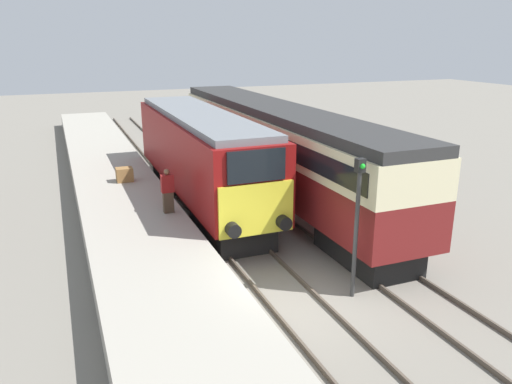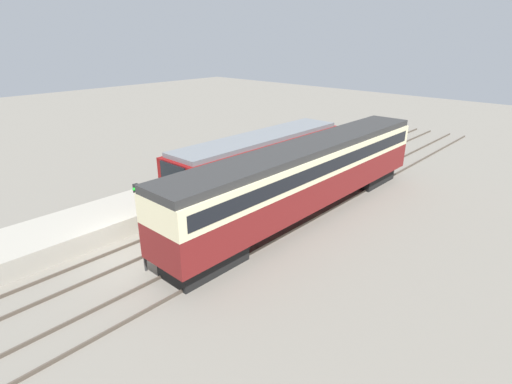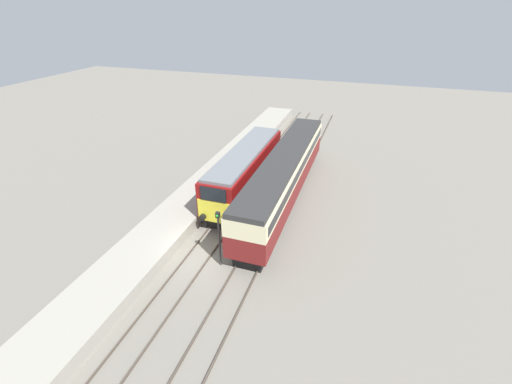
% 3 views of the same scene
% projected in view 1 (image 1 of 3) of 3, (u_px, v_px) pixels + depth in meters
% --- Properties ---
extents(ground_plane, '(120.00, 120.00, 0.00)m').
position_uv_depth(ground_plane, '(295.00, 305.00, 13.54)').
color(ground_plane, slate).
extents(platform_left, '(3.50, 50.00, 0.97)m').
position_uv_depth(platform_left, '(127.00, 212.00, 19.32)').
color(platform_left, '#9E998C').
rests_on(platform_left, ground_plane).
extents(rails_near_track, '(1.51, 60.00, 0.14)m').
position_uv_depth(rails_near_track, '(234.00, 237.00, 17.96)').
color(rails_near_track, '#4C4238').
rests_on(rails_near_track, ground_plane).
extents(rails_far_track, '(1.50, 60.00, 0.14)m').
position_uv_depth(rails_far_track, '(317.00, 224.00, 19.17)').
color(rails_far_track, '#4C4238').
rests_on(rails_far_track, ground_plane).
extents(locomotive, '(2.70, 12.96, 4.02)m').
position_uv_depth(locomotive, '(201.00, 155.00, 20.92)').
color(locomotive, black).
rests_on(locomotive, ground_plane).
extents(passenger_carriage, '(2.75, 19.20, 4.14)m').
position_uv_depth(passenger_carriage, '(274.00, 142.00, 22.08)').
color(passenger_carriage, black).
rests_on(passenger_carriage, ground_plane).
extents(person_on_platform, '(0.44, 0.26, 1.60)m').
position_uv_depth(person_on_platform, '(168.00, 191.00, 17.57)').
color(person_on_platform, '#473828').
rests_on(person_on_platform, platform_left).
extents(signal_post, '(0.24, 0.28, 3.96)m').
position_uv_depth(signal_post, '(357.00, 217.00, 13.30)').
color(signal_post, '#333333').
rests_on(signal_post, ground_plane).
extents(luggage_crate, '(0.70, 0.56, 0.60)m').
position_uv_depth(luggage_crate, '(125.00, 175.00, 21.58)').
color(luggage_crate, olive).
rests_on(luggage_crate, platform_left).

